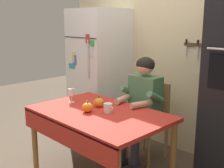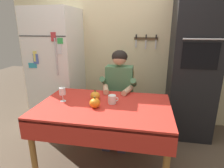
{
  "view_description": "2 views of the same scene",
  "coord_description": "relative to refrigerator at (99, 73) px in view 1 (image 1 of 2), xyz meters",
  "views": [
    {
      "loc": [
        2.06,
        -1.74,
        1.65
      ],
      "look_at": [
        0.06,
        0.22,
        1.02
      ],
      "focal_mm": 45.85,
      "sensor_mm": 36.0,
      "label": 1
    },
    {
      "loc": [
        0.43,
        -1.7,
        1.53
      ],
      "look_at": [
        0.07,
        0.19,
        0.95
      ],
      "focal_mm": 29.96,
      "sensor_mm": 36.0,
      "label": 2
    }
  ],
  "objects": [
    {
      "name": "pumpkin_medium",
      "position": [
        0.82,
        -0.75,
        -0.11
      ],
      "size": [
        0.11,
        0.11,
        0.12
      ],
      "color": "orange",
      "rests_on": "dining_table"
    },
    {
      "name": "seated_person",
      "position": [
        1.02,
        -0.28,
        -0.16
      ],
      "size": [
        0.47,
        0.55,
        1.25
      ],
      "color": "#38384C",
      "rests_on": "ground"
    },
    {
      "name": "dining_table",
      "position": [
        0.95,
        -0.88,
        -0.24
      ],
      "size": [
        1.4,
        0.9,
        0.74
      ],
      "color": "#9E6B33",
      "rests_on": "ground"
    },
    {
      "name": "chair_behind_person",
      "position": [
        1.02,
        -0.09,
        -0.39
      ],
      "size": [
        0.4,
        0.4,
        0.93
      ],
      "color": "tan",
      "rests_on": "ground"
    },
    {
      "name": "wine_glass",
      "position": [
        0.48,
        -0.85,
        -0.05
      ],
      "size": [
        0.07,
        0.07,
        0.16
      ],
      "color": "white",
      "rests_on": "dining_table"
    },
    {
      "name": "refrigerator",
      "position": [
        0.0,
        0.0,
        0.0
      ],
      "size": [
        0.68,
        0.71,
        1.8
      ],
      "color": "white",
      "rests_on": "ground"
    },
    {
      "name": "pumpkin_large",
      "position": [
        0.88,
        -0.95,
        -0.11
      ],
      "size": [
        0.11,
        0.11,
        0.12
      ],
      "color": "orange",
      "rests_on": "dining_table"
    },
    {
      "name": "coffee_mug",
      "position": [
        1.03,
        -0.81,
        -0.11
      ],
      "size": [
        0.11,
        0.09,
        0.09
      ],
      "color": "white",
      "rests_on": "dining_table"
    },
    {
      "name": "back_wall_assembly",
      "position": [
        1.0,
        0.39,
        0.4
      ],
      "size": [
        3.7,
        0.13,
        2.6
      ],
      "color": "beige",
      "rests_on": "ground"
    }
  ]
}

